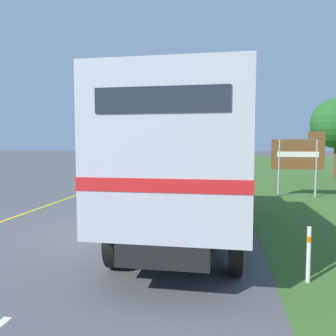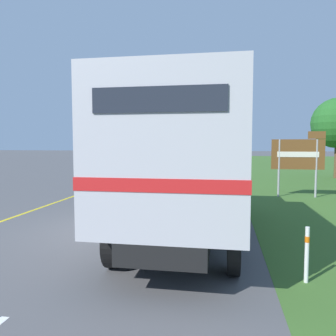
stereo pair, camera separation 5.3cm
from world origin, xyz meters
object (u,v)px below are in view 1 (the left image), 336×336
object	(u,v)px
lead_car_blue_ahead	(216,155)
delineator_post	(309,253)
horse_trailer_truck	(188,158)
lead_car_silver_ahead	(194,152)
lead_car_white	(150,165)
highway_sign	(299,156)

from	to	relation	value
lead_car_blue_ahead	delineator_post	xyz separation A→B (m)	(2.24, -33.03, -0.46)
horse_trailer_truck	lead_car_silver_ahead	world-z (taller)	horse_trailer_truck
lead_car_white	lead_car_blue_ahead	world-z (taller)	lead_car_blue_ahead
horse_trailer_truck	highway_sign	xyz separation A→B (m)	(4.11, 6.81, -0.17)
lead_car_white	lead_car_silver_ahead	size ratio (longest dim) A/B	0.97
horse_trailer_truck	delineator_post	distance (m)	3.70
lead_car_white	highway_sign	distance (m)	10.43
lead_car_blue_ahead	delineator_post	distance (m)	33.11
lead_car_blue_ahead	lead_car_white	bearing A→B (deg)	-103.19
delineator_post	horse_trailer_truck	bearing A→B (deg)	132.53
highway_sign	lead_car_blue_ahead	bearing A→B (deg)	99.72
lead_car_blue_ahead	lead_car_silver_ahead	distance (m)	16.55
lead_car_silver_ahead	horse_trailer_truck	bearing A→B (deg)	-85.23
lead_car_white	horse_trailer_truck	bearing A→B (deg)	-73.37
lead_car_silver_ahead	delineator_post	bearing A→B (deg)	-82.82
lead_car_white	delineator_post	xyz separation A→B (m)	(6.27, -15.83, -0.41)
delineator_post	highway_sign	bearing A→B (deg)	78.93
horse_trailer_truck	lead_car_silver_ahead	distance (m)	46.79
lead_car_white	highway_sign	size ratio (longest dim) A/B	1.45
lead_car_silver_ahead	highway_sign	distance (m)	40.61
lead_car_blue_ahead	lead_car_silver_ahead	xyz separation A→B (m)	(-3.94, 16.08, 0.05)
horse_trailer_truck	lead_car_silver_ahead	xyz separation A→B (m)	(-3.89, 46.61, -0.96)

